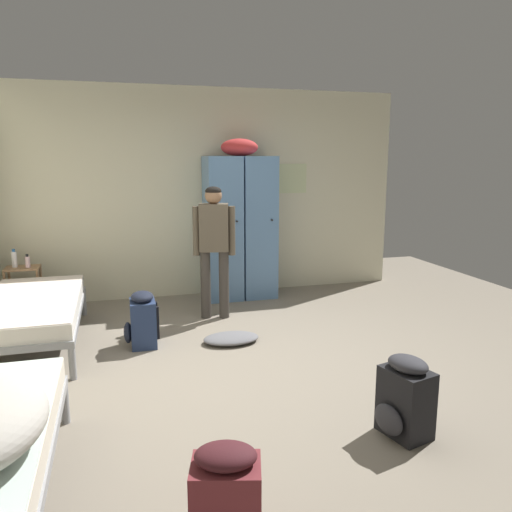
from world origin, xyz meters
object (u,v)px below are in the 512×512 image
Objects in this scene: shelf_unit at (24,286)px; bed_left_rear at (32,309)px; person_traveler at (214,240)px; backpack_maroon at (226,505)px; water_bottle at (14,259)px; backpack_black at (405,399)px; lotion_bottle at (28,262)px; backpack_navy at (142,320)px; locker_bank at (240,225)px; clothes_pile_grey at (231,338)px.

shelf_unit is 1.18m from bed_left_rear.
person_traveler is 3.65m from backpack_maroon.
water_bottle reaches higher than shelf_unit.
shelf_unit is 4.58m from backpack_black.
water_bottle is at bearing 158.20° from lotion_bottle.
backpack_black is (2.86, -3.58, -0.09)m from shelf_unit.
bed_left_rear is at bearing -77.74° from shelf_unit.
person_traveler is 2.76× the size of backpack_navy.
person_traveler is at bearing 104.07° from backpack_black.
person_traveler reaches higher than bed_left_rear.
locker_bank is 0.95m from person_traveler.
person_traveler reaches higher than water_bottle.
backpack_navy is at bearing 126.32° from backpack_black.
backpack_navy is 0.98× the size of clothes_pile_grey.
shelf_unit is 2.34m from person_traveler.
clothes_pile_grey is (-0.01, -0.85, -0.87)m from person_traveler.
locker_bank is 3.63× the size of shelf_unit.
backpack_black is 0.98× the size of clothes_pile_grey.
shelf_unit is 1.02× the size of clothes_pile_grey.
backpack_navy is at bearing -15.61° from bed_left_rear.
water_bottle is 2.81m from clothes_pile_grey.
shelf_unit is 0.30× the size of bed_left_rear.
shelf_unit is 2.64× the size of water_bottle.
locker_bank is at bearing 1.35° from shelf_unit.
locker_bank is 13.08× the size of lotion_bottle.
backpack_maroon is 1.00× the size of backpack_navy.
backpack_maroon and backpack_navy have the same top height.
locker_bank is 2.75m from bed_left_rear.
shelf_unit is at bearing 109.27° from backpack_maroon.
clothes_pile_grey is at bearing -36.63° from shelf_unit.
lotion_bottle is at bearing 161.27° from person_traveler.
person_traveler is 1.22m from clothes_pile_grey.
backpack_maroon is (1.24, -3.12, -0.12)m from bed_left_rear.
lotion_bottle reaches higher than bed_left_rear.
backpack_black is (2.79, -3.54, -0.38)m from lotion_bottle.
person_traveler is at bearing -19.12° from shelf_unit.
backpack_navy is at bearing -141.26° from person_traveler.
person_traveler is 2.21m from lotion_bottle.
backpack_black is at bearing -51.44° from shelf_unit.
backpack_black reaches higher than bed_left_rear.
backpack_black is at bearing -51.82° from lotion_bottle.
shelf_unit is 1.04× the size of backpack_black.
shelf_unit is at bearing 102.26° from bed_left_rear.
backpack_maroon is at bearing -70.73° from shelf_unit.
shelf_unit is at bearing -14.04° from water_bottle.
lotion_bottle is at bearing 130.87° from backpack_navy.
person_traveler is 9.58× the size of lotion_bottle.
lotion_bottle is (0.15, -0.06, -0.03)m from water_bottle.
lotion_bottle is (0.07, -0.04, 0.29)m from shelf_unit.
clothes_pile_grey is at bearing -107.17° from locker_bank.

